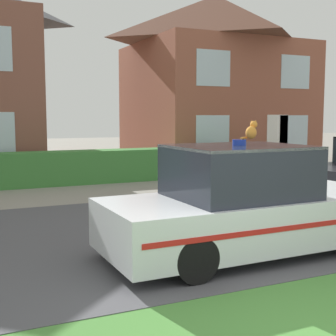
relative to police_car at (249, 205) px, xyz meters
The scene contains 6 objects.
road_strip 2.14m from the police_car, 112.95° to the left, with size 28.00×6.19×0.01m, color #4C4C51.
lawn_verge 2.74m from the police_car, 107.21° to the right, with size 28.00×2.56×0.01m, color #478438.
garden_hedge 8.28m from the police_car, 89.48° to the left, with size 11.27×0.89×1.00m, color #3D7F38.
police_car is the anchor object (origin of this frame).
cat 1.10m from the police_car, 39.15° to the left, with size 0.33×0.24×0.28m.
house_right 14.24m from the police_car, 61.73° to the left, with size 7.13×6.40×7.21m.
Camera 1 is at (-3.17, -3.11, 2.06)m, focal length 50.00 mm.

